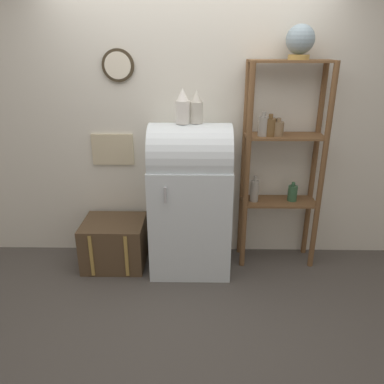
{
  "coord_description": "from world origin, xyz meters",
  "views": [
    {
      "loc": [
        0.07,
        -2.89,
        2.0
      ],
      "look_at": [
        0.02,
        0.25,
        0.76
      ],
      "focal_mm": 35.0,
      "sensor_mm": 36.0,
      "label": 1
    }
  ],
  "objects": [
    {
      "name": "vase_center",
      "position": [
        0.05,
        0.26,
        1.51
      ],
      "size": [
        0.11,
        0.11,
        0.27
      ],
      "color": "beige",
      "rests_on": "refrigerator"
    },
    {
      "name": "suitcase_trunk",
      "position": [
        -0.73,
        0.27,
        0.22
      ],
      "size": [
        0.58,
        0.5,
        0.45
      ],
      "color": "brown",
      "rests_on": "ground_plane"
    },
    {
      "name": "ground_plane",
      "position": [
        0.0,
        0.0,
        0.0
      ],
      "size": [
        12.0,
        12.0,
        0.0
      ],
      "primitive_type": "plane",
      "color": "#4C4742"
    },
    {
      "name": "vase_left",
      "position": [
        -0.06,
        0.24,
        1.52
      ],
      "size": [
        0.12,
        0.12,
        0.29
      ],
      "color": "white",
      "rests_on": "refrigerator"
    },
    {
      "name": "refrigerator",
      "position": [
        -0.0,
        0.25,
        0.71
      ],
      "size": [
        0.72,
        0.63,
        1.38
      ],
      "color": "silver",
      "rests_on": "ground_plane"
    },
    {
      "name": "globe",
      "position": [
        0.89,
        0.38,
        2.03
      ],
      "size": [
        0.23,
        0.23,
        0.27
      ],
      "color": "#AD8942",
      "rests_on": "shelf_unit"
    },
    {
      "name": "wall_back",
      "position": [
        -0.0,
        0.57,
        1.35
      ],
      "size": [
        7.0,
        0.09,
        2.7
      ],
      "color": "silver",
      "rests_on": "ground_plane"
    },
    {
      "name": "shelf_unit",
      "position": [
        0.81,
        0.38,
        1.07
      ],
      "size": [
        0.71,
        0.3,
        1.89
      ],
      "color": "brown",
      "rests_on": "ground_plane"
    }
  ]
}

